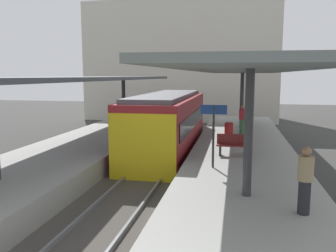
{
  "coord_description": "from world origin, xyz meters",
  "views": [
    {
      "loc": [
        3.46,
        -14.21,
        4.21
      ],
      "look_at": [
        0.44,
        1.21,
        1.94
      ],
      "focal_mm": 37.33,
      "sensor_mm": 36.0,
      "label": 1
    }
  ],
  "objects_px": {
    "passenger_mid_platform": "(305,180)",
    "platform_sign": "(214,122)",
    "commuter_train": "(168,124)",
    "passenger_near_bench": "(242,119)",
    "litter_bin": "(229,130)",
    "platform_bench": "(234,144)"
  },
  "relations": [
    {
      "from": "platform_bench",
      "to": "passenger_near_bench",
      "type": "distance_m",
      "value": 5.68
    },
    {
      "from": "platform_sign",
      "to": "litter_bin",
      "type": "distance_m",
      "value": 6.18
    },
    {
      "from": "litter_bin",
      "to": "passenger_near_bench",
      "type": "height_order",
      "value": "passenger_near_bench"
    },
    {
      "from": "passenger_mid_platform",
      "to": "platform_sign",
      "type": "bearing_deg",
      "value": 121.87
    },
    {
      "from": "platform_sign",
      "to": "passenger_near_bench",
      "type": "xyz_separation_m",
      "value": [
        1.1,
        7.69,
        -0.8
      ]
    },
    {
      "from": "commuter_train",
      "to": "passenger_near_bench",
      "type": "distance_m",
      "value": 4.41
    },
    {
      "from": "litter_bin",
      "to": "passenger_mid_platform",
      "type": "bearing_deg",
      "value": -78.8
    },
    {
      "from": "platform_bench",
      "to": "passenger_near_bench",
      "type": "relative_size",
      "value": 0.88
    },
    {
      "from": "platform_bench",
      "to": "litter_bin",
      "type": "height_order",
      "value": "platform_bench"
    },
    {
      "from": "platform_sign",
      "to": "passenger_mid_platform",
      "type": "xyz_separation_m",
      "value": [
        2.36,
        -3.8,
        -0.79
      ]
    },
    {
      "from": "platform_sign",
      "to": "passenger_mid_platform",
      "type": "distance_m",
      "value": 4.55
    },
    {
      "from": "litter_bin",
      "to": "passenger_mid_platform",
      "type": "distance_m",
      "value": 10.04
    },
    {
      "from": "commuter_train",
      "to": "passenger_mid_platform",
      "type": "distance_m",
      "value": 10.58
    },
    {
      "from": "litter_bin",
      "to": "platform_sign",
      "type": "bearing_deg",
      "value": -93.93
    },
    {
      "from": "commuter_train",
      "to": "platform_sign",
      "type": "relative_size",
      "value": 4.56
    },
    {
      "from": "commuter_train",
      "to": "litter_bin",
      "type": "xyz_separation_m",
      "value": [
        3.13,
        0.55,
        -0.33
      ]
    },
    {
      "from": "passenger_near_bench",
      "to": "passenger_mid_platform",
      "type": "distance_m",
      "value": 11.56
    },
    {
      "from": "commuter_train",
      "to": "litter_bin",
      "type": "relative_size",
      "value": 12.6
    },
    {
      "from": "passenger_near_bench",
      "to": "passenger_mid_platform",
      "type": "height_order",
      "value": "passenger_mid_platform"
    },
    {
      "from": "passenger_mid_platform",
      "to": "platform_bench",
      "type": "bearing_deg",
      "value": 105.77
    },
    {
      "from": "platform_bench",
      "to": "passenger_mid_platform",
      "type": "xyz_separation_m",
      "value": [
        1.65,
        -5.83,
        0.37
      ]
    },
    {
      "from": "commuter_train",
      "to": "passenger_near_bench",
      "type": "relative_size",
      "value": 6.33
    }
  ]
}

